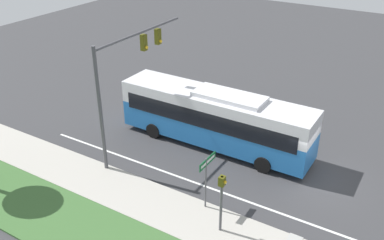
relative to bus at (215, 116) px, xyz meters
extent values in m
plane|color=#38383A|center=(-0.32, -6.16, -1.91)|extent=(80.00, 80.00, 0.00)
cube|color=silver|center=(-3.92, -6.16, -1.91)|extent=(0.14, 30.00, 0.01)
cube|color=#236BB7|center=(0.00, 0.01, -0.75)|extent=(2.45, 11.68, 1.60)
cube|color=silver|center=(0.00, 0.01, 0.71)|extent=(2.45, 11.68, 1.31)
cube|color=black|center=(0.00, 0.01, 0.26)|extent=(2.49, 10.74, 0.99)
cube|color=silver|center=(0.00, -0.86, 1.48)|extent=(1.72, 4.09, 0.24)
cylinder|color=black|center=(-1.18, 3.63, -1.44)|extent=(0.28, 0.94, 0.94)
cylinder|color=black|center=(1.18, 3.63, -1.44)|extent=(0.28, 0.94, 0.94)
cylinder|color=black|center=(-1.18, -3.61, -1.44)|extent=(0.28, 0.94, 0.94)
cylinder|color=black|center=(1.18, -3.61, -1.44)|extent=(0.28, 0.94, 0.94)
cylinder|color=#4C4C51|center=(-5.37, 3.77, 1.58)|extent=(0.20, 0.20, 6.99)
cylinder|color=#4C4C51|center=(-1.73, 3.77, 4.83)|extent=(7.28, 0.14, 0.14)
cube|color=#47470F|center=(-1.49, 3.77, 4.21)|extent=(0.32, 0.28, 0.90)
sphere|color=yellow|center=(-1.49, 3.59, 3.96)|extent=(0.18, 0.18, 0.18)
cube|color=#47470F|center=(-0.15, 3.77, 4.21)|extent=(0.32, 0.28, 0.90)
sphere|color=yellow|center=(-0.15, 3.59, 3.96)|extent=(0.18, 0.18, 0.18)
cylinder|color=#4C4C51|center=(-6.50, -3.84, -0.43)|extent=(0.12, 0.12, 2.97)
cube|color=#47470F|center=(-6.50, -3.84, 0.84)|extent=(0.28, 0.24, 0.44)
sphere|color=yellow|center=(-6.50, -3.99, 0.84)|extent=(0.14, 0.14, 0.14)
cylinder|color=#4C4C51|center=(-5.45, -2.48, -0.50)|extent=(0.08, 0.08, 2.83)
cube|color=#145B2D|center=(-5.30, -2.48, 0.68)|extent=(1.44, 0.03, 0.37)
cube|color=white|center=(-5.30, -2.50, 0.68)|extent=(1.22, 0.01, 0.13)
camera|label=1|loc=(-19.58, -10.34, 11.31)|focal=40.00mm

